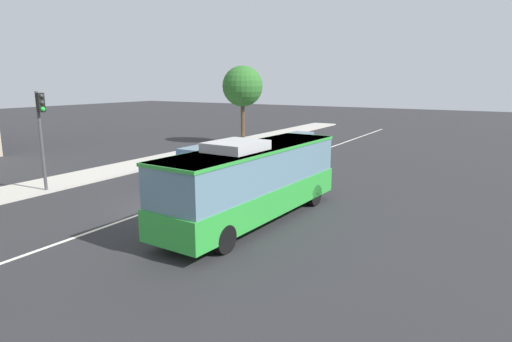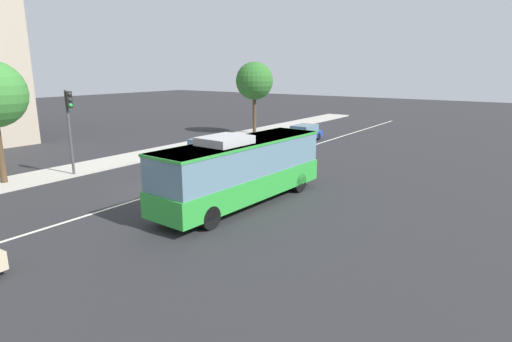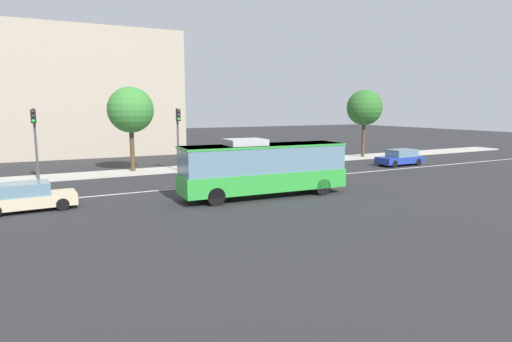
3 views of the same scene
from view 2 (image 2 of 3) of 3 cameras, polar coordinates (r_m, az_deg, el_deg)
name	(u,v)px [view 2 (image 2 of 3)]	position (r m, az deg, el deg)	size (l,w,h in m)	color
ground_plane	(171,190)	(23.24, -11.57, -2.50)	(160.00, 160.00, 0.00)	#28282B
sidewalk_kerb	(82,168)	(29.61, -22.60, 0.35)	(80.00, 3.06, 0.14)	#B2ADA3
lane_centre_line	(171,189)	(23.23, -11.58, -2.48)	(76.00, 0.16, 0.01)	silver
transit_bus	(242,168)	(19.95, -1.96, 0.47)	(10.10, 2.96, 3.46)	green
sedan_blue	(303,133)	(38.19, 6.49, 5.13)	(4.55, 1.92, 1.46)	#1E3899
sedan_blue_ahead	(206,148)	(30.88, -6.81, 3.08)	(4.51, 1.85, 1.46)	#1E3899
traffic_light_near_corner	(69,118)	(27.20, -24.10, 6.60)	(0.33, 0.62, 5.20)	#47474C
street_tree_kerbside_centre	(254,81)	(41.83, -0.22, 12.15)	(3.66, 3.66, 7.09)	#4C3823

